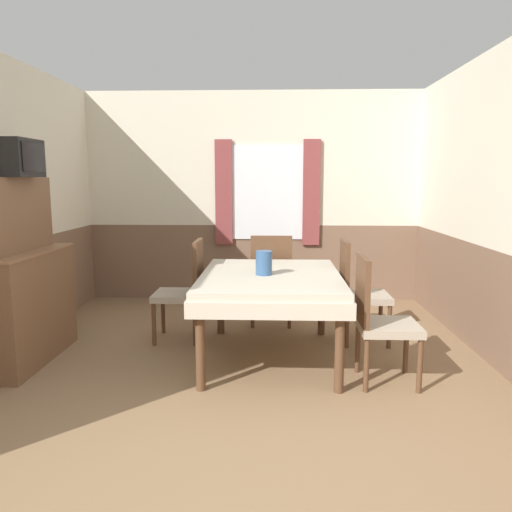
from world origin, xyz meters
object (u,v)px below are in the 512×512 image
chair_left_far (185,287)px  tv (16,158)px  chair_right_far (358,289)px  chair_right_near (379,317)px  dining_table (271,286)px  chair_head_window (271,278)px  sideboard (19,284)px  vase (264,263)px

chair_left_far → tv: (-1.22, -0.63, 1.18)m
chair_right_far → chair_right_near: (0.00, -0.96, 0.00)m
chair_right_near → tv: (-2.85, 0.33, 1.18)m
chair_right_far → chair_left_far: bearing=-90.0°
dining_table → chair_head_window: size_ratio=1.62×
chair_right_far → chair_right_near: same height
chair_right_far → tv: size_ratio=2.19×
chair_head_window → dining_table: bearing=-90.0°
dining_table → chair_right_far: chair_right_far is taller
chair_right_far → tv: (-2.85, -0.63, 1.18)m
dining_table → sideboard: bearing=-176.4°
dining_table → tv: tv is taller
chair_right_far → sideboard: sideboard is taller
sideboard → chair_right_far: bearing=11.9°
vase → tv: bearing=-177.1°
chair_left_far → sideboard: size_ratio=0.62×
chair_left_far → dining_table: bearing=-120.7°
chair_head_window → chair_right_near: bearing=-61.2°
chair_head_window → tv: tv is taller
vase → sideboard: bearing=-177.6°
chair_head_window → chair_right_far: bearing=-32.3°
chair_right_far → tv: bearing=-77.6°
sideboard → tv: bearing=-15.0°
tv → dining_table: bearing=4.1°
dining_table → tv: (-2.03, -0.15, 1.06)m
dining_table → chair_left_far: chair_left_far is taller
chair_right_near → sideboard: sideboard is taller
chair_right_near → chair_left_far: bearing=-120.7°
dining_table → chair_right_far: 0.95m
chair_head_window → chair_left_far: bearing=-147.7°
chair_head_window → chair_right_far: size_ratio=1.00×
chair_head_window → chair_right_far: 0.96m
sideboard → vase: 2.04m
chair_head_window → vase: 1.09m
chair_head_window → vase: chair_head_window is taller
dining_table → chair_right_near: chair_right_near is taller
chair_right_far → tv: 3.14m
chair_head_window → chair_right_near: size_ratio=1.00×
chair_head_window → chair_right_far: (0.81, -0.51, 0.00)m
chair_right_near → dining_table: bearing=-120.7°
chair_right_near → sideboard: bearing=-96.9°
dining_table → sideboard: size_ratio=1.01×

